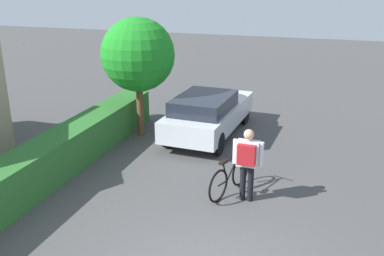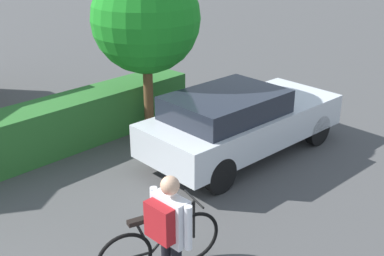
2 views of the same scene
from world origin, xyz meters
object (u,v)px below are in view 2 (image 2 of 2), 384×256
object	(u,v)px
bicycle	(160,246)
tree_kerbside	(146,19)
parked_car_near	(240,120)
person_rider	(169,228)

from	to	relation	value
bicycle	tree_kerbside	world-z (taller)	tree_kerbside
parked_car_near	tree_kerbside	world-z (taller)	tree_kerbside
bicycle	person_rider	distance (m)	0.77
tree_kerbside	person_rider	bearing A→B (deg)	-128.60
parked_car_near	tree_kerbside	distance (m)	2.72
bicycle	person_rider	xyz separation A→B (m)	(-0.24, -0.42, 0.60)
parked_car_near	person_rider	world-z (taller)	person_rider
parked_car_near	bicycle	distance (m)	3.79
bicycle	person_rider	world-z (taller)	person_rider
parked_car_near	tree_kerbside	xyz separation A→B (m)	(-0.57, 2.00, 1.76)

